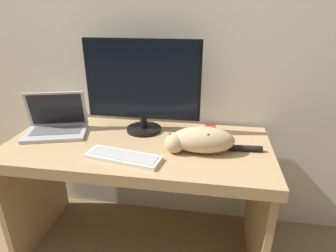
{
  "coord_description": "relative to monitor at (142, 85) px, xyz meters",
  "views": [
    {
      "loc": [
        0.39,
        -1.01,
        1.41
      ],
      "look_at": [
        0.18,
        0.3,
        0.85
      ],
      "focal_mm": 30.0,
      "sensor_mm": 36.0,
      "label": 1
    }
  ],
  "objects": [
    {
      "name": "wall_back",
      "position": [
        0.01,
        0.22,
        0.3
      ],
      "size": [
        6.4,
        0.06,
        2.6
      ],
      "color": "silver",
      "rests_on": "ground_plane"
    },
    {
      "name": "desk",
      "position": [
        0.01,
        -0.17,
        -0.43
      ],
      "size": [
        1.44,
        0.66,
        0.72
      ],
      "color": "tan",
      "rests_on": "ground_plane"
    },
    {
      "name": "monitor",
      "position": [
        0.0,
        0.0,
        0.0
      ],
      "size": [
        0.66,
        0.21,
        0.53
      ],
      "color": "black",
      "rests_on": "desk"
    },
    {
      "name": "laptop",
      "position": [
        -0.5,
        -0.12,
        -0.23
      ],
      "size": [
        0.39,
        0.31,
        0.24
      ],
      "rotation": [
        0.0,
        0.0,
        0.28
      ],
      "color": "#B7B7BC",
      "rests_on": "desk"
    },
    {
      "name": "external_keyboard",
      "position": [
        -0.02,
        -0.36,
        -0.27
      ],
      "size": [
        0.39,
        0.19,
        0.02
      ],
      "rotation": [
        0.0,
        0.0,
        -0.18
      ],
      "color": "white",
      "rests_on": "desk"
    },
    {
      "name": "cat",
      "position": [
        0.35,
        -0.22,
        -0.21
      ],
      "size": [
        0.5,
        0.17,
        0.13
      ],
      "rotation": [
        0.0,
        0.0,
        0.06
      ],
      "color": "#D1B284",
      "rests_on": "desk"
    },
    {
      "name": "small_toy",
      "position": [
        0.4,
        -0.02,
        -0.25
      ],
      "size": [
        0.06,
        0.06,
        0.06
      ],
      "color": "red",
      "rests_on": "desk"
    }
  ]
}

